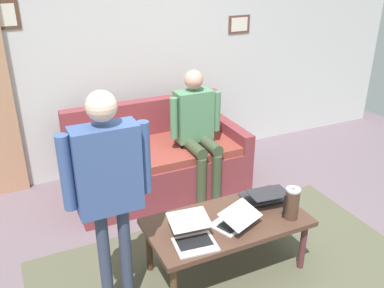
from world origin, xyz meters
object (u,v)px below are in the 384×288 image
(laptop_center, at_px, (263,196))
(person_seated, at_px, (197,126))
(couch, at_px, (157,161))
(french_press, at_px, (292,203))
(person_standing, at_px, (108,180))
(laptop_right, at_px, (235,220))
(laptop_left, at_px, (193,236))
(coffee_table, at_px, (227,225))

(laptop_center, xyz_separation_m, person_seated, (0.06, -1.11, 0.22))
(couch, bearing_deg, french_press, 106.37)
(person_standing, relative_size, person_seated, 1.25)
(french_press, height_order, person_standing, person_standing)
(couch, relative_size, laptop_right, 4.59)
(couch, height_order, french_press, couch)
(laptop_left, bearing_deg, laptop_right, -173.07)
(laptop_left, xyz_separation_m, laptop_center, (-0.74, -0.23, -0.00))
(laptop_center, distance_m, person_seated, 1.14)
(couch, bearing_deg, person_seated, 147.56)
(laptop_right, bearing_deg, couch, -88.50)
(laptop_left, distance_m, person_seated, 1.52)
(couch, relative_size, coffee_table, 1.44)
(coffee_table, bearing_deg, person_standing, 0.29)
(coffee_table, bearing_deg, laptop_center, -164.30)
(person_standing, bearing_deg, laptop_left, 167.92)
(person_seated, bearing_deg, french_press, 94.93)
(laptop_center, relative_size, laptop_right, 0.98)
(laptop_left, height_order, french_press, french_press)
(couch, bearing_deg, person_standing, 59.61)
(couch, relative_size, french_press, 6.35)
(coffee_table, height_order, person_standing, person_standing)
(laptop_right, bearing_deg, laptop_center, -153.84)
(coffee_table, relative_size, laptop_center, 3.25)
(coffee_table, bearing_deg, laptop_left, 18.93)
(laptop_left, distance_m, french_press, 0.81)
(person_standing, height_order, person_seated, person_standing)
(coffee_table, distance_m, laptop_right, 0.12)
(laptop_center, xyz_separation_m, french_press, (-0.06, 0.28, 0.08))
(laptop_right, relative_size, person_standing, 0.24)
(laptop_center, height_order, laptop_right, laptop_right)
(couch, distance_m, person_seated, 0.60)
(laptop_right, distance_m, person_standing, 1.04)
(couch, distance_m, person_standing, 1.83)
(couch, height_order, laptop_left, couch)
(laptop_right, height_order, french_press, french_press)
(laptop_right, xyz_separation_m, person_seated, (-0.32, -1.30, 0.22))
(french_press, distance_m, person_seated, 1.41)
(laptop_center, height_order, french_press, french_press)
(french_press, bearing_deg, laptop_center, -78.14)
(coffee_table, bearing_deg, laptop_right, 105.15)
(laptop_right, distance_m, person_seated, 1.36)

